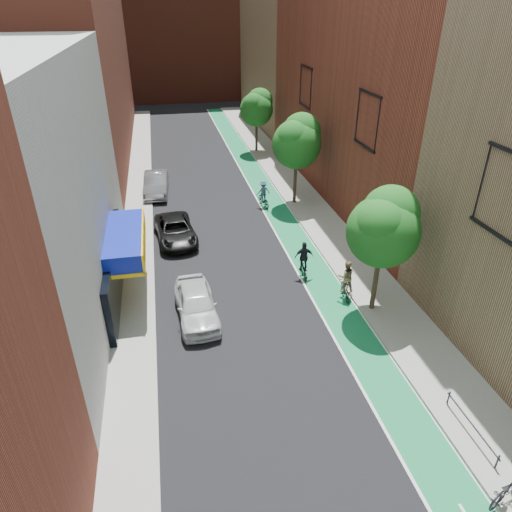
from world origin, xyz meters
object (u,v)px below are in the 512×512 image
parked_car_silver (156,184)px  cyclist_lane_mid (304,263)px  cyclist_lane_near (346,282)px  parked_car_black (175,230)px  cyclist_lane_far (263,195)px  parked_car_white (196,304)px

parked_car_silver → cyclist_lane_mid: (7.80, -14.55, 0.02)m
cyclist_lane_near → cyclist_lane_mid: bearing=-50.6°
parked_car_black → cyclist_lane_far: 8.01m
parked_car_black → cyclist_lane_near: cyclist_lane_near is taller
cyclist_lane_mid → parked_car_black: bearing=-35.6°
parked_car_white → parked_car_black: (-0.55, 8.55, -0.08)m
cyclist_lane_mid → cyclist_lane_far: bearing=-84.0°
parked_car_white → cyclist_lane_mid: 6.71m
parked_car_white → parked_car_black: 8.57m
parked_car_silver → cyclist_lane_far: (7.80, -4.26, 0.03)m
cyclist_lane_mid → cyclist_lane_far: size_ratio=1.07×
parked_car_silver → cyclist_lane_mid: bearing=-57.9°
parked_car_black → parked_car_silver: bearing=91.6°
parked_car_white → cyclist_lane_mid: (6.20, 2.57, 0.06)m
parked_car_white → cyclist_lane_far: cyclist_lane_far is taller
cyclist_lane_mid → cyclist_lane_near: bearing=128.1°
cyclist_lane_near → cyclist_lane_mid: size_ratio=1.00×
parked_car_black → cyclist_lane_near: size_ratio=2.38×
cyclist_lane_far → cyclist_lane_near: bearing=85.7°
cyclist_lane_near → cyclist_lane_far: 12.76m
cyclist_lane_far → parked_car_silver: bearing=-39.8°
parked_car_white → cyclist_lane_near: size_ratio=2.17×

